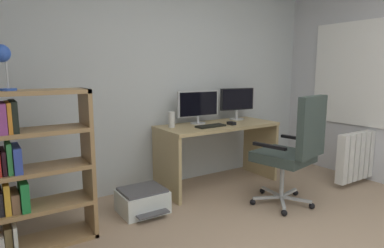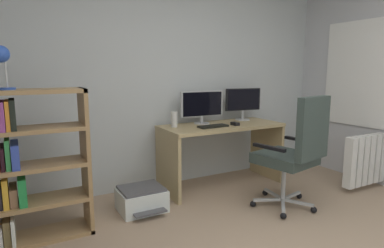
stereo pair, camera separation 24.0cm
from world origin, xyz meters
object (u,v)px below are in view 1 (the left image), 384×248
(keyboard, at_px, (211,126))
(printer, at_px, (143,200))
(bookshelf, at_px, (21,171))
(radiator, at_px, (366,154))
(monitor_secondary, at_px, (237,101))
(desk_lamp, at_px, (2,57))
(monitor_main, at_px, (198,105))
(desktop_speaker, at_px, (172,120))
(desk, at_px, (218,141))
(office_chair, at_px, (294,148))
(computer_mouse, at_px, (231,123))

(keyboard, distance_m, printer, 1.08)
(bookshelf, distance_m, radiator, 3.70)
(printer, bearing_deg, radiator, -14.42)
(monitor_secondary, height_order, printer, monitor_secondary)
(desk_lamp, xyz_separation_m, printer, (1.07, 0.11, -1.32))
(monitor_main, distance_m, desk_lamp, 2.07)
(printer, distance_m, radiator, 2.73)
(bookshelf, height_order, printer, bookshelf)
(monitor_secondary, distance_m, desktop_speaker, 0.98)
(keyboard, bearing_deg, desk, 28.01)
(monitor_secondary, distance_m, keyboard, 0.69)
(desk_lamp, height_order, radiator, desk_lamp)
(monitor_main, height_order, radiator, monitor_main)
(bookshelf, bearing_deg, office_chair, -14.33)
(computer_mouse, height_order, office_chair, office_chair)
(bookshelf, relative_size, radiator, 1.15)
(keyboard, height_order, computer_mouse, computer_mouse)
(bookshelf, bearing_deg, monitor_secondary, 10.69)
(desktop_speaker, bearing_deg, desk, -10.30)
(monitor_secondary, xyz_separation_m, office_chair, (-0.19, -1.06, -0.37))
(monitor_secondary, distance_m, computer_mouse, 0.47)
(desk, distance_m, desk_lamp, 2.33)
(computer_mouse, bearing_deg, keyboard, 175.03)
(desktop_speaker, bearing_deg, radiator, -25.01)
(office_chair, bearing_deg, desk_lamp, 166.01)
(printer, bearing_deg, desk_lamp, -174.26)
(monitor_secondary, relative_size, computer_mouse, 4.66)
(monitor_main, distance_m, bookshelf, 1.98)
(monitor_main, relative_size, computer_mouse, 5.33)
(office_chair, bearing_deg, printer, 151.69)
(monitor_secondary, distance_m, office_chair, 1.13)
(monitor_secondary, height_order, office_chair, monitor_secondary)
(desk_lamp, bearing_deg, bookshelf, 0.31)
(office_chair, bearing_deg, monitor_main, 110.84)
(monitor_main, height_order, printer, monitor_main)
(computer_mouse, distance_m, bookshelf, 2.19)
(desk, relative_size, monitor_main, 2.64)
(computer_mouse, bearing_deg, monitor_main, 133.48)
(desktop_speaker, relative_size, desk_lamp, 0.53)
(monitor_main, relative_size, bookshelf, 0.44)
(monitor_main, relative_size, radiator, 0.51)
(monitor_secondary, distance_m, radiator, 1.68)
(monitor_secondary, bearing_deg, desktop_speaker, -177.18)
(desk, xyz_separation_m, radiator, (1.57, -0.89, -0.19))
(office_chair, bearing_deg, desktop_speaker, 127.76)
(desk, relative_size, desk_lamp, 4.42)
(printer, bearing_deg, office_chair, -28.31)
(desk, bearing_deg, monitor_secondary, 19.76)
(desktop_speaker, height_order, desk_lamp, desk_lamp)
(office_chair, xyz_separation_m, desk_lamp, (-2.36, 0.59, 0.83))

